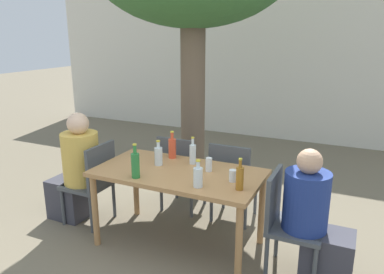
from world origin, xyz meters
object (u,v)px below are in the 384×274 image
object	(u,v)px
soda_bottle_1	(172,148)
water_bottle_5	(159,156)
patio_chair_0	(93,179)
amber_bottle_3	(240,178)
dining_table_front	(178,179)
patio_chair_3	(232,178)
person_seated_1	(315,224)
patio_chair_1	(286,218)
water_bottle_4	(193,153)
water_bottle_0	(198,177)
patio_chair_2	(180,170)
person_seated_0	(76,172)
drinking_glass_0	(233,176)
green_bottle_2	(135,165)
drinking_glass_1	(209,165)

from	to	relation	value
soda_bottle_1	water_bottle_5	world-z (taller)	soda_bottle_1
patio_chair_0	water_bottle_5	size ratio (longest dim) A/B	3.61
amber_bottle_3	water_bottle_5	size ratio (longest dim) A/B	1.09
dining_table_front	soda_bottle_1	bearing A→B (deg)	126.10
patio_chair_3	person_seated_1	xyz separation A→B (m)	(0.93, -0.64, 0.00)
patio_chair_1	patio_chair_3	distance (m)	0.95
patio_chair_1	water_bottle_4	world-z (taller)	water_bottle_4
person_seated_1	water_bottle_0	bearing A→B (deg)	105.52
dining_table_front	water_bottle_4	bearing A→B (deg)	81.23
patio_chair_2	soda_bottle_1	world-z (taller)	soda_bottle_1
person_seated_0	soda_bottle_1	bearing A→B (deg)	107.06
drinking_glass_0	water_bottle_5	bearing A→B (deg)	173.08
drinking_glass_0	patio_chair_1	bearing A→B (deg)	3.53
person_seated_1	water_bottle_4	distance (m)	1.28
patio_chair_1	green_bottle_2	distance (m)	1.36
person_seated_1	water_bottle_0	xyz separation A→B (m)	(-0.93, -0.26, 0.34)
patio_chair_2	water_bottle_0	size ratio (longest dim) A/B	3.78
patio_chair_3	drinking_glass_1	bearing A→B (deg)	84.29
patio_chair_2	drinking_glass_1	bearing A→B (deg)	137.14
dining_table_front	drinking_glass_1	world-z (taller)	drinking_glass_1
water_bottle_0	patio_chair_2	bearing A→B (deg)	124.78
amber_bottle_3	water_bottle_5	distance (m)	0.92
person_seated_0	soda_bottle_1	world-z (taller)	person_seated_0
patio_chair_0	drinking_glass_0	world-z (taller)	patio_chair_0
person_seated_1	water_bottle_5	bearing A→B (deg)	87.45
amber_bottle_3	water_bottle_4	xyz separation A→B (m)	(-0.61, 0.40, 0.00)
water_bottle_5	drinking_glass_0	size ratio (longest dim) A/B	2.32
dining_table_front	water_bottle_0	world-z (taller)	water_bottle_0
patio_chair_1	person_seated_1	bearing A→B (deg)	-90.00
water_bottle_0	water_bottle_5	xyz separation A→B (m)	(-0.56, 0.32, 0.00)
patio_chair_0	water_bottle_0	world-z (taller)	water_bottle_0
soda_bottle_1	water_bottle_4	size ratio (longest dim) A/B	1.05
person_seated_1	drinking_glass_1	xyz separation A→B (m)	(-0.98, 0.12, 0.32)
water_bottle_0	green_bottle_2	xyz separation A→B (m)	(-0.58, -0.04, 0.03)
patio_chair_0	water_bottle_4	size ratio (longest dim) A/B	3.30
drinking_glass_0	person_seated_0	bearing A→B (deg)	179.07
person_seated_1	soda_bottle_1	world-z (taller)	person_seated_1
patio_chair_3	person_seated_0	world-z (taller)	person_seated_0
water_bottle_5	drinking_glass_0	xyz separation A→B (m)	(0.78, -0.10, -0.04)
person_seated_1	water_bottle_0	distance (m)	1.02
person_seated_0	water_bottle_4	size ratio (longest dim) A/B	4.45
patio_chair_3	green_bottle_2	world-z (taller)	green_bottle_2
dining_table_front	amber_bottle_3	size ratio (longest dim) A/B	5.77
green_bottle_2	drinking_glass_0	bearing A→B (deg)	18.77
patio_chair_3	person_seated_1	size ratio (longest dim) A/B	0.79
patio_chair_3	water_bottle_5	size ratio (longest dim) A/B	3.61
person_seated_0	drinking_glass_1	bearing A→B (deg)	94.45
patio_chair_3	green_bottle_2	size ratio (longest dim) A/B	2.86
person_seated_0	water_bottle_4	xyz separation A→B (m)	(1.27, 0.24, 0.31)
patio_chair_0	amber_bottle_3	distance (m)	1.70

